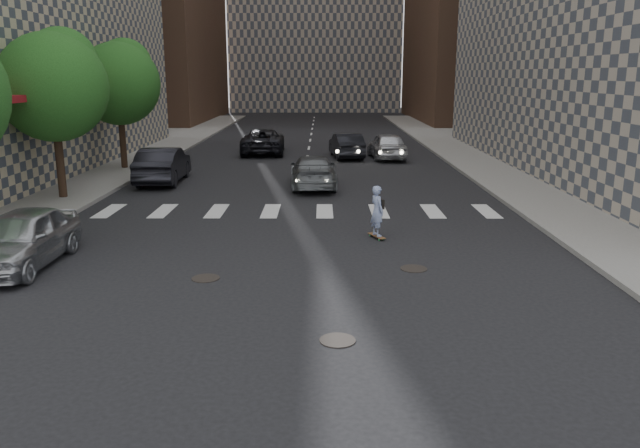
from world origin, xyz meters
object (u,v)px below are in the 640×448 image
at_px(traffic_car_c, 263,141).
at_px(traffic_car_e, 346,145).
at_px(skateboarder, 377,211).
at_px(traffic_car_d, 387,145).
at_px(tree_b, 55,82).
at_px(traffic_car_b, 313,171).
at_px(tree_c, 120,80).
at_px(traffic_car_a, 163,165).
at_px(silver_sedan, 21,238).

distance_m(traffic_car_c, traffic_car_e, 5.57).
relative_size(skateboarder, traffic_car_d, 0.35).
xyz_separation_m(tree_b, traffic_car_b, (9.95, 2.86, -3.94)).
distance_m(traffic_car_b, traffic_car_c, 12.45).
xyz_separation_m(tree_b, tree_c, (0.00, 8.00, 0.00)).
relative_size(tree_c, traffic_car_c, 1.17).
xyz_separation_m(tree_b, traffic_car_a, (2.95, 4.07, -3.82)).
height_order(skateboarder, traffic_car_a, skateboarder).
relative_size(skateboarder, traffic_car_e, 0.37).
bearing_deg(traffic_car_b, traffic_car_e, -103.32).
xyz_separation_m(skateboarder, silver_sedan, (-9.60, -2.90, -0.11)).
relative_size(tree_b, skateboarder, 3.99).
relative_size(traffic_car_a, traffic_car_e, 1.11).
bearing_deg(traffic_car_b, silver_sedan, 54.77).
relative_size(traffic_car_b, traffic_car_d, 1.05).
xyz_separation_m(skateboarder, traffic_car_d, (2.17, 18.41, -0.07)).
xyz_separation_m(traffic_car_b, traffic_car_d, (4.27, 9.53, 0.09)).
xyz_separation_m(traffic_car_a, traffic_car_d, (11.27, 8.31, -0.03)).
relative_size(silver_sedan, traffic_car_a, 0.89).
distance_m(traffic_car_a, traffic_car_c, 11.39).
bearing_deg(tree_b, tree_c, 90.00).
xyz_separation_m(traffic_car_a, traffic_car_b, (7.00, -1.21, -0.12)).
height_order(traffic_car_c, traffic_car_e, traffic_car_c).
height_order(traffic_car_b, traffic_car_c, traffic_car_c).
bearing_deg(skateboarder, traffic_car_c, 80.28).
distance_m(skateboarder, traffic_car_b, 9.13).
bearing_deg(traffic_car_b, tree_c, -30.04).
distance_m(traffic_car_a, traffic_car_d, 14.00).
xyz_separation_m(traffic_car_a, traffic_car_e, (8.87, 8.79, -0.08)).
bearing_deg(traffic_car_d, traffic_car_e, -15.22).
bearing_deg(traffic_car_e, traffic_car_c, -28.35).
xyz_separation_m(traffic_car_b, traffic_car_e, (1.87, 10.00, 0.03)).
bearing_deg(tree_c, skateboarder, -49.31).
bearing_deg(silver_sedan, traffic_car_e, 67.24).
bearing_deg(tree_c, tree_b, -90.00).
xyz_separation_m(tree_c, traffic_car_d, (14.22, 4.39, -3.85)).
bearing_deg(traffic_car_c, skateboarder, 101.99).
distance_m(tree_c, traffic_car_e, 13.37).
height_order(silver_sedan, traffic_car_c, traffic_car_c).
distance_m(tree_b, tree_c, 8.00).
height_order(tree_b, tree_c, same).
height_order(traffic_car_a, traffic_car_c, traffic_car_a).
xyz_separation_m(traffic_car_b, traffic_car_c, (-3.33, 12.00, 0.07)).
xyz_separation_m(skateboarder, traffic_car_b, (-2.10, 8.88, -0.16)).
height_order(silver_sedan, traffic_car_a, traffic_car_a).
height_order(tree_c, traffic_car_c, tree_c).
bearing_deg(silver_sedan, skateboarder, 17.33).
relative_size(tree_b, traffic_car_d, 1.42).
bearing_deg(traffic_car_c, traffic_car_d, 159.37).
bearing_deg(traffic_car_a, traffic_car_c, -110.82).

